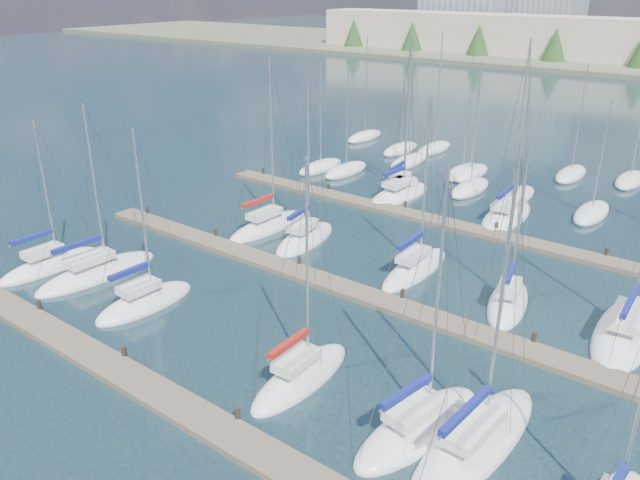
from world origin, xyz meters
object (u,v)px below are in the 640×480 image
Objects in this scene: sailboat_i at (268,226)px; sailboat_c at (145,302)px; sailboat_d at (301,377)px; sailboat_m at (626,331)px; sailboat_o at (399,194)px; sailboat_b at (97,273)px; sailboat_f at (475,442)px; sailboat_n at (401,188)px; sailboat_e at (418,427)px; sailboat_l at (508,302)px; sailboat_k at (415,269)px; sailboat_j at (305,239)px; sailboat_a at (50,265)px; sailboat_p at (506,216)px.

sailboat_i is 1.19× the size of sailboat_c.
sailboat_d is 0.88× the size of sailboat_m.
sailboat_o is 27.00m from sailboat_b.
sailboat_i is at bearing 154.44° from sailboat_f.
sailboat_i is at bearing -111.32° from sailboat_n.
sailboat_n is 0.99× the size of sailboat_m.
sailboat_e is 18.43m from sailboat_c.
sailboat_e is 24.99m from sailboat_i.
sailboat_o is at bearing 125.15° from sailboat_l.
sailboat_k is 0.90× the size of sailboat_i.
sailboat_b is (-6.58, -27.63, -0.03)m from sailboat_n.
sailboat_b is (-5.79, 0.67, -0.01)m from sailboat_c.
sailboat_i is at bearing 177.70° from sailboat_m.
sailboat_j is 0.92× the size of sailboat_m.
sailboat_j is 15.73m from sailboat_l.
sailboat_d is (-6.31, -0.25, 0.00)m from sailboat_e.
sailboat_j reaches higher than sailboat_d.
sailboat_m reaches higher than sailboat_a.
sailboat_j is 1.03× the size of sailboat_b.
sailboat_e is at bearing 2.25° from sailboat_c.
sailboat_i is (-4.15, -12.88, 0.01)m from sailboat_o.
sailboat_c is at bearing -128.40° from sailboat_k.
sailboat_d is at bearing -124.50° from sailboat_l.
sailboat_j is at bearing 86.03° from sailboat_c.
sailboat_e reaches higher than sailboat_l.
sailboat_o reaches higher than sailboat_a.
sailboat_b is at bearing 175.51° from sailboat_d.
sailboat_i is (-23.28, 13.07, 0.02)m from sailboat_f.
sailboat_n is at bearing 170.19° from sailboat_p.
sailboat_c is at bearing -104.96° from sailboat_j.
sailboat_p is at bearing 89.82° from sailboat_d.
sailboat_n is at bearing 121.10° from sailboat_o.
sailboat_d is (10.46, -26.80, 0.00)m from sailboat_o.
sailboat_a is at bearing -145.14° from sailboat_k.
sailboat_k is at bearing -64.78° from sailboat_n.
sailboat_f is at bearing 3.88° from sailboat_c.
sailboat_l is (15.49, -13.46, -0.01)m from sailboat_o.
sailboat_n is 0.90× the size of sailboat_o.
sailboat_c is 5.83m from sailboat_b.
sailboat_p reaches higher than sailboat_l.
sailboat_k is 17.37m from sailboat_c.
sailboat_i is at bearing 64.73° from sailboat_a.
sailboat_n is at bearing 70.82° from sailboat_a.
sailboat_n is 26.89m from sailboat_m.
sailboat_p is 27.40m from sailboat_d.
sailboat_m is at bearing 78.98° from sailboat_e.
sailboat_e is 1.10× the size of sailboat_c.
sailboat_p is (13.85, 13.46, -0.01)m from sailboat_i.
sailboat_c is (-1.66, -26.62, -0.01)m from sailboat_o.
sailboat_l is at bearing -51.37° from sailboat_n.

